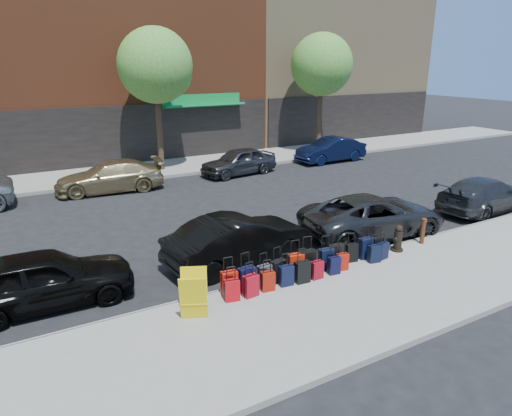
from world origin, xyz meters
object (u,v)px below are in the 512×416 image
car_near_1 (239,240)px  car_near_3 (485,194)px  car_far_1 (110,177)px  car_near_0 (44,279)px  fire_hydrant (398,239)px  car_far_3 (331,150)px  car_far_2 (239,161)px  display_rack (194,295)px  car_near_2 (373,216)px  suitcase_front_5 (308,262)px  tree_center (158,68)px  tree_right (323,66)px  bollard (423,231)px

car_near_1 → car_near_3: size_ratio=0.96×
car_near_3 → car_far_1: car_far_1 is taller
car_near_0 → car_near_3: (16.14, -0.53, -0.05)m
fire_hydrant → car_far_3: bearing=47.7°
car_far_1 → car_far_2: bearing=95.9°
display_rack → car_near_0: car_near_0 is taller
car_near_0 → car_far_3: 19.33m
car_near_2 → suitcase_front_5: bearing=119.4°
car_near_0 → car_far_3: car_near_0 is taller
car_near_3 → car_far_2: car_far_2 is taller
car_near_0 → car_far_3: size_ratio=0.98×
car_near_1 → car_near_3: (10.86, -0.39, -0.06)m
display_rack → car_near_1: (2.37, 2.33, 0.05)m
display_rack → car_near_2: (7.45, 2.13, 0.01)m
tree_center → car_far_2: tree_center is taller
tree_center → car_near_1: (-1.89, -12.47, -4.67)m
car_near_1 → car_near_0: bearing=81.8°
display_rack → car_near_3: bearing=33.2°
fire_hydrant → car_far_2: (0.55, 11.75, 0.17)m
tree_right → bollard: 16.54m
tree_right → car_near_3: (-1.52, -12.86, -4.74)m
car_far_1 → tree_center: bearing=132.9°
tree_center → car_far_1: bearing=-143.1°
car_near_3 → car_near_2: bearing=83.9°
tree_center → display_rack: size_ratio=6.64×
tree_center → car_near_0: 15.01m
tree_right → display_rack: size_ratio=6.64×
car_near_1 → car_near_2: car_near_1 is taller
tree_center → tree_right: same height
car_near_3 → car_near_0: bearing=83.8°
fire_hydrant → car_far_1: size_ratio=0.17×
suitcase_front_5 → car_far_2: (3.89, 11.66, 0.22)m
suitcase_front_5 → bollard: bearing=10.9°
fire_hydrant → car_near_1: car_near_1 is taller
suitcase_front_5 → fire_hydrant: (3.34, -0.09, 0.05)m
fire_hydrant → car_far_1: bearing=104.7°
bollard → suitcase_front_5: bearing=179.2°
suitcase_front_5 → car_far_1: bearing=115.0°
car_far_2 → tree_right: bearing=101.9°
car_near_0 → car_near_2: (10.35, -0.35, -0.02)m
car_far_2 → car_far_3: bearing=83.8°
car_near_0 → car_near_2: 10.36m
tree_center → fire_hydrant: 15.39m
tree_right → suitcase_front_5: tree_right is taller
car_far_1 → car_far_3: bearing=96.7°
car_near_0 → car_near_3: car_near_0 is taller
tree_center → tree_right: bearing=0.0°
tree_center → display_rack: (-4.26, -14.81, -4.72)m
car_far_1 → display_rack: bearing=2.2°
car_far_1 → fire_hydrant: bearing=33.4°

